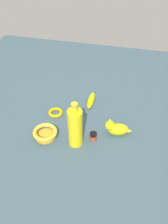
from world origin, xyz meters
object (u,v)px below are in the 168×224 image
at_px(nail_polish_jar, 93,136).
at_px(bangle, 56,112).
at_px(cat_figurine, 116,128).
at_px(bowl, 45,133).
at_px(banana, 92,100).
at_px(bottle_tall, 75,127).

height_order(nail_polish_jar, bangle, nail_polish_jar).
distance_m(nail_polish_jar, cat_figurine, 0.13).
bearing_deg(bangle, cat_figurine, -102.68).
height_order(nail_polish_jar, cat_figurine, cat_figurine).
bearing_deg(bowl, bangle, 1.91).
xyz_separation_m(banana, cat_figurine, (-0.23, -0.18, 0.02)).
relative_size(nail_polish_jar, banana, 0.26).
distance_m(bottle_tall, cat_figurine, 0.23).
bearing_deg(banana, bottle_tall, 176.66).
relative_size(banana, bowl, 1.21).
xyz_separation_m(bottle_tall, bowl, (0.00, 0.17, -0.09)).
relative_size(bangle, bowl, 0.65).
distance_m(nail_polish_jar, bowl, 0.25).
bearing_deg(cat_figurine, nail_polish_jar, 119.16).
bearing_deg(bottle_tall, cat_figurine, -60.40).
bearing_deg(banana, bowl, 150.78).
bearing_deg(bottle_tall, bowl, 88.31).
distance_m(banana, cat_figurine, 0.30).
distance_m(nail_polish_jar, bangle, 0.29).
bearing_deg(bowl, bottle_tall, -91.69).
relative_size(nail_polish_jar, cat_figurine, 0.28).
height_order(bangle, cat_figurine, cat_figurine).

